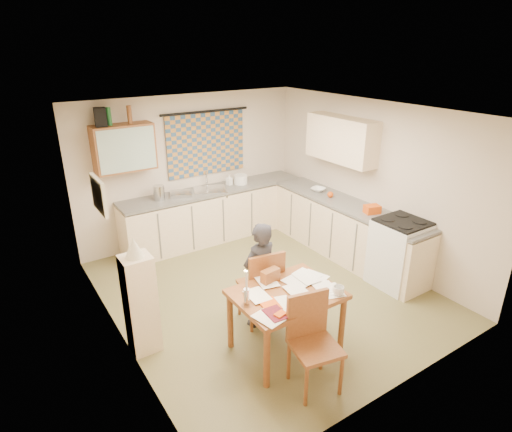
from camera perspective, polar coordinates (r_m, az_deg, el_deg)
floor at (r=6.17m, az=1.14°, el=-9.96°), size 4.00×4.50×0.02m
ceiling at (r=5.28m, az=1.35°, el=13.87°), size 4.00×4.50×0.02m
wall_back at (r=7.47m, az=-8.71°, el=6.25°), size 4.00×0.02×2.50m
wall_front at (r=4.13m, az=19.51°, el=-8.56°), size 4.00×0.02×2.50m
wall_left at (r=4.84m, az=-18.80°, el=-3.80°), size 0.02×4.50×2.50m
wall_right at (r=6.88m, az=15.19°, el=4.32°), size 0.02×4.50×2.50m
window_blind at (r=7.47m, az=-6.64°, el=9.51°), size 1.45×0.03×1.05m
curtain_rod at (r=7.35m, az=-6.76°, el=13.67°), size 1.60×0.04×0.04m
wall_cabinet at (r=6.79m, az=-17.21°, el=8.69°), size 0.90×0.34×0.70m
wall_cabinet_glass at (r=6.63m, az=-16.76°, el=8.43°), size 0.84×0.02×0.64m
upper_cabinet_right at (r=6.97m, az=11.30°, el=10.00°), size 0.34×1.30×0.70m
framed_print at (r=5.05m, az=-20.23°, el=2.62°), size 0.04×0.50×0.40m
print_canvas at (r=5.05m, az=-19.96°, el=2.68°), size 0.01×0.42×0.32m
counter_back at (r=7.58m, az=-5.48°, el=0.26°), size 3.30×0.62×0.92m
counter_right at (r=7.06m, az=11.79°, el=-1.86°), size 0.62×2.95×0.92m
stove at (r=6.41m, az=18.52°, el=-4.70°), size 0.64×0.64×1.00m
sink at (r=7.40m, az=-6.16°, el=3.20°), size 0.68×0.62×0.10m
tap at (r=7.51m, az=-6.59°, el=4.93°), size 0.03×0.03×0.28m
dish_rack at (r=7.16m, az=-9.98°, el=2.93°), size 0.44×0.41×0.06m
kettle at (r=7.00m, az=-12.82°, el=3.04°), size 0.22×0.22×0.24m
mixing_bowl at (r=7.65m, az=-2.06°, el=4.91°), size 0.29×0.29×0.16m
soap_bottle at (r=7.58m, az=-3.60°, el=4.86°), size 0.14×0.14×0.19m
bowl at (r=7.35m, az=8.29°, el=3.52°), size 0.37×0.37×0.06m
orange_bag at (r=6.55m, az=15.23°, el=0.88°), size 0.26×0.22×0.12m
fruit_orange at (r=7.06m, az=9.89°, el=2.83°), size 0.10×0.10×0.10m
speaker at (r=6.63m, az=-20.05°, el=12.29°), size 0.19×0.23×0.26m
bottle_green at (r=6.66m, az=-19.02°, el=12.46°), size 0.08×0.08×0.26m
bottle_brown at (r=6.74m, az=-16.53°, el=12.85°), size 0.07×0.07×0.26m
dining_table at (r=4.94m, az=3.98°, el=-13.74°), size 1.14×0.87×0.75m
chair_far at (r=5.42m, az=0.57°, el=-10.95°), size 0.52×0.52×1.01m
chair_near at (r=4.57m, az=7.71°, el=-18.56°), size 0.53×0.53×1.00m
person at (r=5.18m, az=0.49°, el=-7.89°), size 0.58×0.46×1.35m
shelf_stand at (r=4.98m, az=-15.13°, el=-11.31°), size 0.32×0.30×1.18m
lampshade at (r=4.64m, az=-15.99°, el=-4.04°), size 0.20×0.20×0.22m
letter_rack at (r=4.86m, az=1.91°, el=-8.00°), size 0.23×0.13×0.16m
mug at (r=4.74m, az=10.93°, el=-9.75°), size 0.18×0.18×0.10m
magazine at (r=4.33m, az=1.54°, el=-13.30°), size 0.22×0.28×0.02m
book at (r=4.48m, az=0.80°, el=-11.99°), size 0.26×0.31×0.02m
orange_box at (r=4.35m, az=3.26°, el=-13.04°), size 0.13×0.10×0.04m
eyeglasses at (r=4.61m, az=8.04°, el=-11.13°), size 0.13×0.06×0.02m
candle_holder at (r=4.49m, az=-1.27°, el=-10.69°), size 0.06×0.06×0.18m
candle at (r=4.37m, az=-1.28°, el=-8.60°), size 0.03×0.03×0.22m
candle_flame at (r=4.29m, az=-1.48°, el=-7.33°), size 0.02×0.02×0.02m
papers at (r=4.79m, az=5.93°, el=-9.56°), size 1.20×0.91×0.02m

